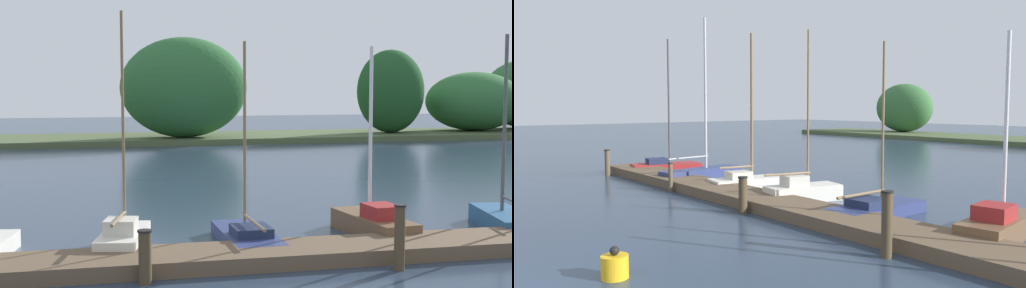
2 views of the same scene
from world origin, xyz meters
TOP-DOWN VIEW (x-y plane):
  - dock_pier at (0.00, 8.72)m, footprint 30.01×1.80m
  - sailboat_0 at (-13.50, 10.30)m, footprint 1.91×3.56m
  - sailboat_1 at (-9.89, 10.29)m, footprint 1.41×4.18m
  - sailboat_2 at (-6.77, 10.44)m, footprint 1.56×3.27m
  - sailboat_3 at (-3.48, 10.41)m, footprint 1.50×2.96m
  - sailboat_4 at (-0.41, 10.55)m, footprint 1.30×3.66m
  - sailboat_5 at (3.14, 10.85)m, footprint 1.42×3.39m
  - mooring_piling_0 at (-13.79, 7.40)m, footprint 0.27×0.27m
  - mooring_piling_1 at (-7.98, 7.64)m, footprint 0.19×0.19m
  - mooring_piling_2 at (-3.18, 7.58)m, footprint 0.31×0.31m
  - mooring_piling_3 at (2.36, 7.41)m, footprint 0.27×0.27m
  - channel_buoy_0 at (-0.07, 2.35)m, footprint 0.52×0.52m

SIDE VIEW (x-z plane):
  - dock_pier at x=0.00m, z-range 0.00..0.35m
  - channel_buoy_0 at x=-0.07m, z-range -0.08..0.55m
  - sailboat_4 at x=-0.41m, z-range -2.33..2.84m
  - sailboat_0 at x=-13.50m, z-range -2.94..3.61m
  - sailboat_2 at x=-6.77m, z-range -2.68..3.42m
  - sailboat_3 at x=-3.48m, z-range -2.55..3.29m
  - sailboat_5 at x=3.14m, z-range -2.17..2.92m
  - sailboat_1 at x=-9.89m, z-range -3.16..3.94m
  - mooring_piling_1 at x=-7.98m, z-range 0.01..1.13m
  - mooring_piling_2 at x=-3.18m, z-range 0.01..1.14m
  - mooring_piling_0 at x=-13.79m, z-range 0.01..1.24m
  - mooring_piling_3 at x=2.36m, z-range 0.01..1.47m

